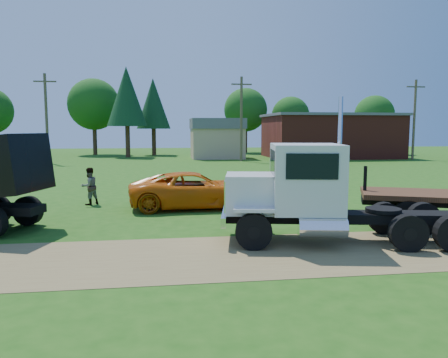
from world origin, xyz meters
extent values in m
plane|color=#1D5011|center=(0.00, 0.00, 0.00)|extent=(140.00, 140.00, 0.00)
cube|color=brown|center=(0.00, 0.00, 0.01)|extent=(120.00, 4.20, 0.01)
cube|color=black|center=(3.04, 1.00, 0.78)|extent=(7.31, 2.22, 0.29)
cylinder|color=black|center=(0.08, 0.49, 0.53)|extent=(1.11, 0.53, 1.07)
cylinder|color=black|center=(0.08, 0.49, 0.53)|extent=(0.43, 0.42, 0.37)
cylinder|color=black|center=(0.46, 2.53, 0.53)|extent=(1.11, 0.53, 1.07)
cylinder|color=black|center=(0.46, 2.53, 0.53)|extent=(0.43, 0.42, 0.37)
cylinder|color=black|center=(4.37, -0.31, 0.53)|extent=(1.11, 0.53, 1.07)
cylinder|color=black|center=(4.37, -0.31, 0.53)|extent=(0.43, 0.42, 0.37)
cylinder|color=black|center=(4.75, 1.73, 0.53)|extent=(1.11, 0.53, 1.07)
cylinder|color=black|center=(4.75, 1.73, 0.53)|extent=(0.43, 0.42, 0.37)
cylinder|color=black|center=(5.99, 1.50, 0.53)|extent=(1.11, 0.53, 1.07)
cylinder|color=black|center=(5.99, 1.50, 0.53)|extent=(0.43, 0.42, 0.37)
cube|color=silver|center=(0.32, 1.50, 1.50)|extent=(2.01, 1.94, 1.16)
cube|color=silver|center=(-0.54, 1.66, 1.45)|extent=(0.34, 1.44, 0.97)
cube|color=silver|center=(-0.58, 1.66, 0.78)|extent=(0.55, 2.22, 0.29)
cube|color=silver|center=(1.84, 1.22, 1.99)|extent=(2.42, 2.66, 2.03)
cube|color=black|center=(0.86, 1.40, 2.42)|extent=(0.40, 1.91, 0.82)
cube|color=black|center=(1.63, 0.06, 2.42)|extent=(1.44, 0.30, 0.73)
cube|color=black|center=(2.06, 2.37, 2.42)|extent=(1.44, 0.30, 0.73)
cube|color=silver|center=(0.08, 0.49, 1.16)|extent=(1.22, 0.64, 0.10)
cube|color=silver|center=(0.46, 2.53, 1.16)|extent=(1.22, 0.64, 0.10)
cylinder|color=silver|center=(1.98, 0.06, 0.68)|extent=(1.44, 0.82, 0.58)
cylinder|color=silver|center=(3.04, 1.54, 2.23)|extent=(0.16, 0.16, 4.46)
cylinder|color=black|center=(4.18, 0.78, 1.00)|extent=(1.24, 1.24, 0.12)
cylinder|color=black|center=(-7.31, 4.82, 0.53)|extent=(1.11, 0.62, 1.05)
cylinder|color=black|center=(-7.31, 4.82, 0.53)|extent=(0.45, 0.45, 0.37)
imported|color=#D5600A|center=(-1.09, 7.46, 0.79)|extent=(5.78, 2.81, 1.58)
cylinder|color=black|center=(5.97, 2.36, 0.51)|extent=(1.05, 0.67, 1.01)
cylinder|color=black|center=(6.79, 4.31, 0.51)|extent=(1.05, 0.67, 1.01)
cube|color=black|center=(5.08, 3.88, 1.57)|extent=(0.16, 0.16, 1.01)
imported|color=#999999|center=(-5.81, 8.94, 0.85)|extent=(1.05, 1.04, 1.71)
cube|color=maroon|center=(18.00, 40.00, 2.50)|extent=(15.00, 10.00, 5.00)
cube|color=#5A5B5F|center=(18.00, 40.00, 5.15)|extent=(15.40, 10.40, 0.30)
cube|color=tan|center=(4.00, 40.00, 1.80)|extent=(6.00, 5.00, 3.60)
cube|color=#5A5B5F|center=(4.00, 40.00, 4.10)|extent=(6.20, 5.40, 1.20)
cylinder|color=brown|center=(-14.00, 35.00, 4.50)|extent=(0.28, 0.28, 9.00)
cube|color=brown|center=(-14.00, 35.00, 8.20)|extent=(2.20, 0.14, 0.14)
cylinder|color=brown|center=(6.00, 35.00, 4.50)|extent=(0.28, 0.28, 9.00)
cube|color=brown|center=(6.00, 35.00, 8.20)|extent=(2.20, 0.14, 0.14)
cylinder|color=brown|center=(26.00, 35.00, 4.50)|extent=(0.28, 0.28, 9.00)
cube|color=brown|center=(26.00, 35.00, 8.20)|extent=(2.20, 0.14, 0.14)
cylinder|color=#382016|center=(-11.51, 49.77, 1.82)|extent=(0.56, 0.56, 3.65)
sphere|color=#114010|center=(-11.51, 49.77, 6.77)|extent=(6.88, 6.88, 6.88)
cylinder|color=#382016|center=(-3.55, 47.67, 1.78)|extent=(0.56, 0.56, 3.56)
cone|color=black|center=(-3.55, 47.67, 6.82)|extent=(4.48, 4.48, 6.61)
cylinder|color=#382016|center=(9.71, 51.95, 1.68)|extent=(0.56, 0.56, 3.37)
sphere|color=#114010|center=(9.71, 51.95, 6.25)|extent=(6.35, 6.35, 6.35)
cylinder|color=#382016|center=(16.41, 51.63, 1.47)|extent=(0.56, 0.56, 2.95)
sphere|color=#114010|center=(16.41, 51.63, 5.47)|extent=(5.56, 5.56, 5.56)
cylinder|color=#382016|center=(26.95, 46.41, 1.45)|extent=(0.56, 0.56, 2.90)
sphere|color=#114010|center=(26.95, 46.41, 5.39)|extent=(5.48, 5.48, 5.48)
cylinder|color=#382016|center=(-6.67, 43.71, 1.94)|extent=(0.56, 0.56, 3.89)
cone|color=black|center=(-6.67, 43.71, 7.44)|extent=(4.88, 4.88, 7.22)
camera|label=1|loc=(-2.48, -11.51, 3.45)|focal=35.00mm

